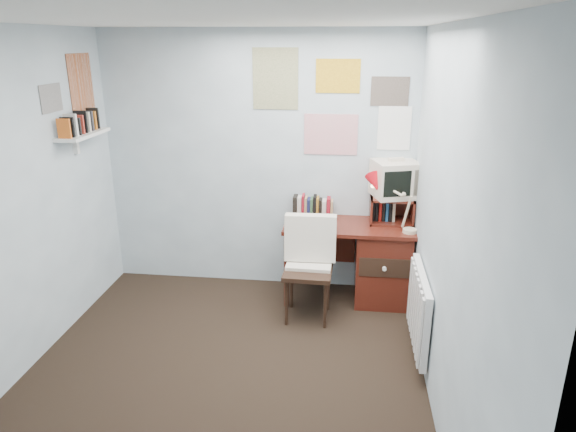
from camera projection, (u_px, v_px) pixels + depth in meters
The scene contains 14 objects.
ground at pixel (219, 386), 3.74m from camera, with size 3.50×3.50×0.00m, color black.
back_wall at pixel (258, 164), 4.98m from camera, with size 3.00×0.02×2.50m, color silver.
right_wall at pixel (448, 235), 3.16m from camera, with size 0.02×3.50×2.50m, color silver.
ceiling at pixel (200, 19), 2.93m from camera, with size 3.00×3.50×0.02m, color white.
desk at pixel (376, 261), 4.87m from camera, with size 1.20×0.55×0.76m.
desk_chair at pixel (308, 272), 4.53m from camera, with size 0.46×0.44×0.90m, color black.
desk_lamp at pixel (411, 209), 4.50m from camera, with size 0.31×0.27×0.45m, color red.
tv_riser at pixel (391, 209), 4.80m from camera, with size 0.40×0.30×0.25m, color #561D13.
crt_tv at pixel (395, 177), 4.72m from camera, with size 0.38×0.35×0.36m, color beige.
book_row at pixel (324, 206), 4.94m from camera, with size 0.60×0.14×0.22m, color #561D13.
radiator at pixel (419, 309), 3.96m from camera, with size 0.09×0.80×0.60m, color white.
wall_shelf at pixel (83, 134), 4.40m from camera, with size 0.20×0.62×0.24m, color white.
posters_back at pixel (332, 102), 4.70m from camera, with size 1.20×0.01×0.90m, color white.
posters_left at pixel (67, 89), 4.29m from camera, with size 0.01×0.70×0.60m, color white.
Camera 1 is at (0.87, -3.05, 2.39)m, focal length 32.00 mm.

